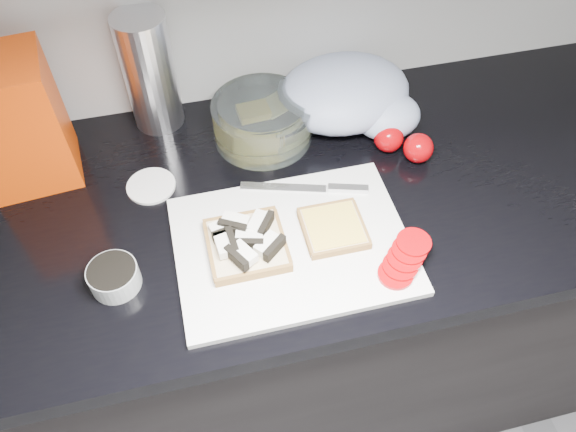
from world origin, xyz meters
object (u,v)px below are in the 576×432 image
at_px(bread_bag, 16,123).
at_px(cutting_board, 292,245).
at_px(steel_canister, 150,73).
at_px(glass_bowl, 262,121).

bearing_deg(bread_bag, cutting_board, -39.91).
bearing_deg(steel_canister, cutting_board, -63.76).
bearing_deg(bread_bag, glass_bowl, -6.63).
relative_size(cutting_board, bread_bag, 1.62).
relative_size(bread_bag, steel_canister, 1.02).
distance_m(glass_bowl, steel_canister, 0.24).
distance_m(glass_bowl, bread_bag, 0.45).
height_order(glass_bowl, bread_bag, bread_bag).
xyz_separation_m(cutting_board, bread_bag, (-0.43, 0.29, 0.12)).
height_order(cutting_board, steel_canister, steel_canister).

